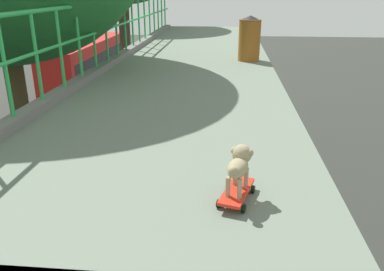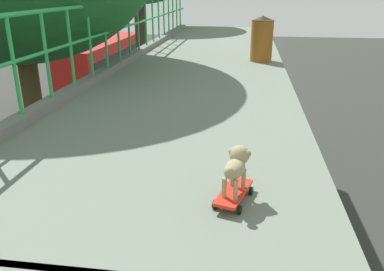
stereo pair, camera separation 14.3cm
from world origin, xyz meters
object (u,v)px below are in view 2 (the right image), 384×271
Objects in this scene: city_bus at (105,62)px; litter_bin at (262,38)px; toy_skateboard at (234,193)px; small_dog at (237,164)px; car_green_fifth at (81,155)px.

litter_bin is (10.35, -18.13, 4.03)m from city_bus.
toy_skateboard is 6.01m from litter_bin.
toy_skateboard is at bearing -112.87° from small_dog.
car_green_fifth is at bearing -74.51° from city_bus.
car_green_fifth is at bearing 120.35° from small_dog.
city_bus is (-3.67, 13.24, 1.24)m from car_green_fifth.
small_dog is (10.02, -24.09, 3.84)m from city_bus.
city_bus is at bearing 119.72° from litter_bin.
car_green_fifth is at bearing 120.25° from toy_skateboard.
toy_skateboard reaches higher than car_green_fifth.
car_green_fifth is 10.27× the size of small_dog.
litter_bin is (0.34, 5.99, 0.41)m from toy_skateboard.
litter_bin is at bearing 86.77° from toy_skateboard.
litter_bin is at bearing -36.19° from car_green_fifth.
small_dog is (0.01, 0.03, 0.22)m from toy_skateboard.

